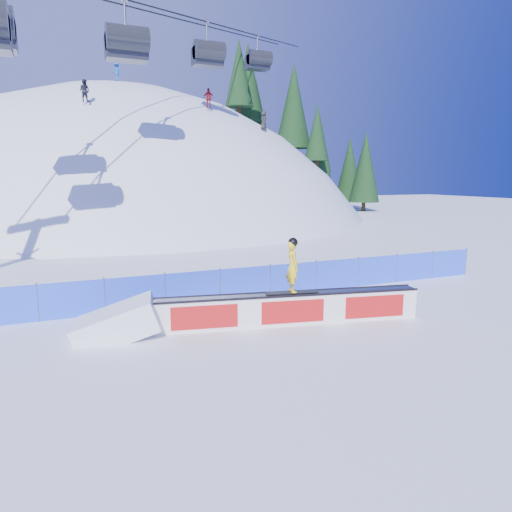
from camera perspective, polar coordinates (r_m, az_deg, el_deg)
name	(u,v)px	position (r m, az deg, el deg)	size (l,w,h in m)	color
ground	(304,337)	(13.23, 6.00, -10.08)	(160.00, 160.00, 0.00)	white
snow_hill	(130,368)	(57.78, -15.43, -13.39)	(64.00, 64.00, 64.00)	white
treeline	(308,134)	(59.95, 6.58, 14.87)	(20.61, 12.65, 20.33)	black
safety_fence	(246,283)	(16.97, -1.31, -3.40)	(22.05, 0.05, 1.30)	blue
chairlift	(195,21)	(41.72, -7.66, 27.10)	(40.80, 41.70, 22.00)	gray
rail_box	(291,308)	(14.21, 4.34, -6.56)	(8.21, 2.14, 0.99)	white
snow_ramp	(118,335)	(13.90, -16.88, -9.47)	(2.30, 1.54, 0.86)	white
snowboarder	(293,266)	(13.90, 4.60, -1.24)	(1.66, 0.62, 1.71)	black
distant_skiers	(161,92)	(42.85, -11.83, 19.42)	(16.23, 9.77, 6.34)	black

